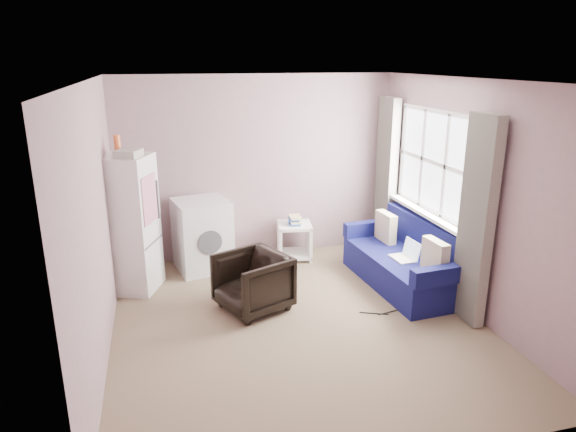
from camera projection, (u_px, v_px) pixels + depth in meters
name	position (u px, v px, depth m)	size (l,w,h in m)	color
room	(300.00, 209.00, 5.11)	(3.84, 4.24, 2.54)	#7E6A52
armchair	(253.00, 280.00, 5.65)	(0.69, 0.65, 0.71)	black
fridge	(129.00, 223.00, 6.03)	(0.73, 0.73, 1.86)	silver
washing_machine	(202.00, 233.00, 6.73)	(0.78, 0.78, 0.94)	silver
side_table	(294.00, 238.00, 7.14)	(0.52, 0.52, 0.62)	white
sofa	(407.00, 262.00, 6.30)	(0.95, 1.85, 0.80)	navy
window_dressing	(424.00, 195.00, 6.22)	(0.17, 2.62, 2.18)	white
floor_cables	(382.00, 313.00, 5.66)	(0.49, 0.14, 0.01)	black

